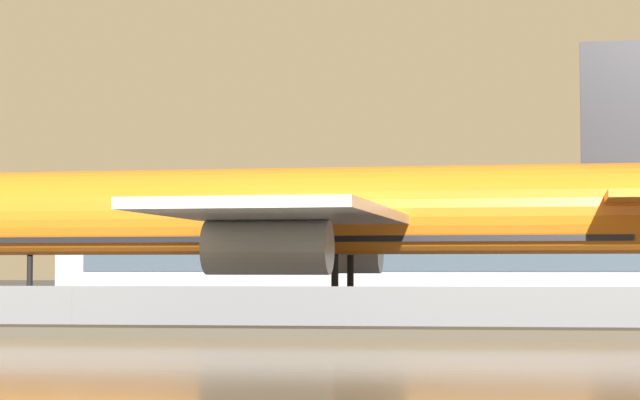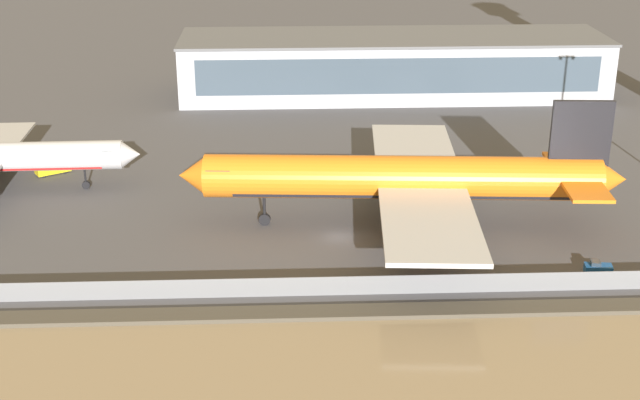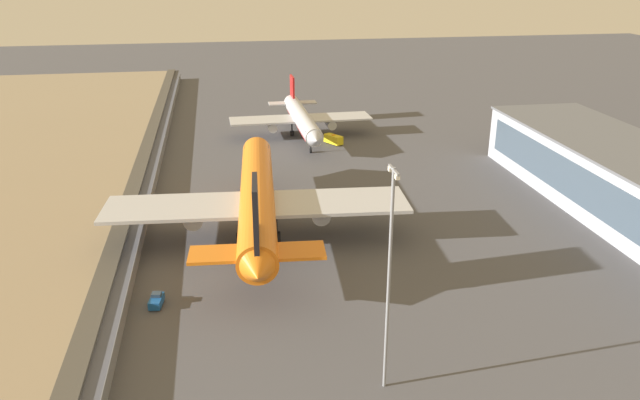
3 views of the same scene
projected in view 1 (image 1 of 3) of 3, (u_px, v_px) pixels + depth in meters
The scene contains 5 objects.
ground_plane at pixel (151, 319), 79.68m from camera, with size 500.00×500.00×0.00m, color #4C4C51.
shoreline_seawall at pixel (42, 331), 59.37m from camera, with size 320.00×3.00×0.50m.
perimeter_fence at pixel (72, 309), 63.88m from camera, with size 280.00×0.10×2.33m.
cargo_jet_orange at pixel (301, 215), 82.12m from camera, with size 59.01×50.51×17.71m.
terminal_building at pixel (428, 245), 148.51m from camera, with size 85.38×21.39×12.00m.
Camera 1 is at (20.22, -78.14, 3.24)m, focal length 70.00 mm.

